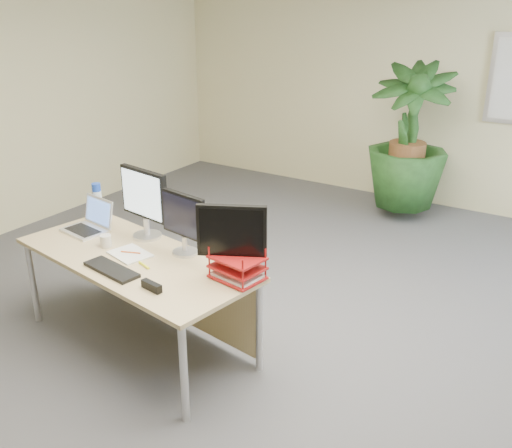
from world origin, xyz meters
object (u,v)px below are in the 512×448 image
Objects in this scene: desk at (147,271)px; monitor_left at (144,199)px; floor_plant at (407,154)px; laptop at (90,223)px; monitor_right at (183,220)px.

monitor_left reaches higher than desk.
floor_plant reaches higher than desk.
floor_plant is at bearing 74.47° from monitor_left.
laptop is at bearing -164.65° from monitor_left.
monitor_left is 1.18× the size of monitor_right.
laptop is (-0.64, 0.08, 0.21)m from desk.
floor_plant reaches higher than laptop.
floor_plant is 3.35m from monitor_left.
floor_plant is 2.87× the size of monitor_left.
desk is 5.16× the size of laptop.
desk is 0.68m from laptop.
monitor_right reaches higher than desk.
desk is 0.52m from monitor_left.
monitor_left reaches higher than laptop.
monitor_right is (-0.47, -3.30, 0.20)m from floor_plant.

